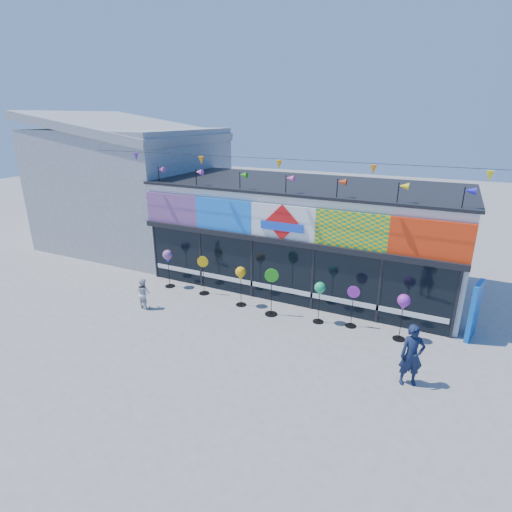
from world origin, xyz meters
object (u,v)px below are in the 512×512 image
Objects in this scene: blue_sign at (474,310)px; spinner_4 at (320,290)px; child at (143,293)px; spinner_2 at (241,275)px; spinner_6 at (403,304)px; spinner_0 at (168,257)px; spinner_3 at (271,291)px; spinner_5 at (352,305)px; spinner_1 at (203,274)px; adult_man at (412,356)px.

blue_sign reaches higher than spinner_4.
spinner_4 is 6.30m from child.
spinner_6 is (5.57, 0.05, 0.02)m from spinner_2.
spinner_0 is at bearing 176.17° from spinner_2.
spinner_6 is at bearing -1.17° from spinner_0.
spinner_3 is 1.52× the size of child.
spinner_5 is (7.45, -0.02, -0.50)m from spinner_0.
spinner_3 reaches higher than spinner_5.
child is at bearing -164.90° from spinner_5.
spinner_1 reaches higher than spinner_2.
spinner_1 is at bearing 171.72° from spinner_3.
spinner_4 is at bearing -152.75° from blue_sign.
spinner_2 is 1.35m from spinner_3.
spinner_4 reaches higher than child.
spinner_5 is (2.72, 0.40, -0.15)m from spinner_3.
spinner_5 is at bearing 8.32° from spinner_3.
spinner_1 is (1.65, 0.03, -0.44)m from spinner_0.
spinner_4 is at bearing -169.61° from spinner_5.
spinner_6 is at bearing 3.20° from spinner_3.
blue_sign is at bearing 12.15° from spinner_3.
spinner_6 is at bearing 79.61° from adult_man.
spinner_6 is (2.62, 0.04, 0.06)m from spinner_4.
spinner_3 is 1.69m from spinner_4.
adult_man is at bearing -34.55° from spinner_4.
spinner_2 is at bearing -158.04° from blue_sign.
spinner_3 is at bearing -8.28° from spinner_1.
spinner_2 is (1.78, -0.26, 0.38)m from spinner_1.
blue_sign is at bearing 29.19° from spinner_6.
blue_sign is at bearing 42.41° from adult_man.
adult_man is at bearing -22.16° from spinner_3.
child is at bearing -160.88° from spinner_3.
spinner_1 is 1.07× the size of spinner_5.
blue_sign reaches higher than spinner_2.
spinner_0 is 0.93× the size of adult_man.
spinner_1 is 0.90× the size of spinner_3.
spinner_5 is at bearing -0.18° from spinner_0.
spinner_0 is 6.39m from spinner_4.
spinner_6 is 0.91× the size of adult_man.
spinner_1 reaches higher than spinner_5.
spinner_5 is (-3.54, -0.95, -0.17)m from blue_sign.
blue_sign is 7.65m from spinner_2.
adult_man is (0.50, -2.18, -0.39)m from spinner_6.
spinner_5 is at bearing -0.50° from spinner_1.
adult_man is 9.17m from child.
spinner_4 is at bearing -1.97° from spinner_0.
spinner_1 is 4.76m from spinner_4.
spinner_6 is (1.55, -0.16, 0.46)m from spinner_5.
child is at bearing -123.41° from spinner_1.
spinner_0 is at bearing -179.07° from spinner_1.
spinner_2 is 1.03× the size of spinner_4.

